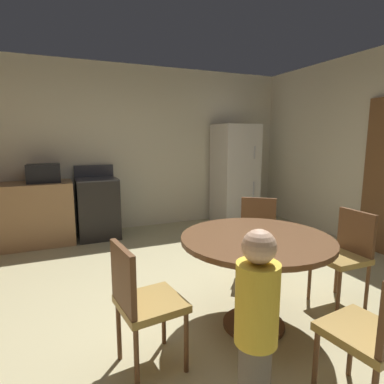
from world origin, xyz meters
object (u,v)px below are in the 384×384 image
Objects in this scene: chair_northeast at (258,233)px; person_child at (256,328)px; chair_south at (377,331)px; chair_east at (345,251)px; chair_west at (141,299)px; microwave at (44,173)px; oven_range at (98,208)px; refrigerator at (235,174)px; dining_table at (256,256)px.

chair_northeast is 0.80× the size of person_child.
chair_east is (0.85, 0.95, 0.00)m from chair_south.
chair_south is 1.36m from chair_west.
microwave reaches higher than chair_west.
microwave is at bearing -48.66° from chair_east.
person_child is at bearing 27.78° from chair_east.
oven_range is 1.26× the size of chair_south.
person_child reaches higher than chair_west.
chair_south is 1.00× the size of chair_east.
chair_east is (1.93, 0.11, 0.00)m from chair_west.
chair_south is 1.00× the size of chair_west.
oven_range reaches higher than chair_northeast.
oven_range is 2.50× the size of microwave.
person_child is at bearing -74.39° from microwave.
person_child is (0.43, -0.66, 0.08)m from chair_west.
refrigerator is 3.30m from dining_table.
refrigerator is 2.02× the size of chair_south.
chair_west is 0.79m from person_child.
refrigerator is 4.14m from chair_south.
refrigerator is 2.02× the size of chair_northeast.
chair_northeast is (-0.97, -2.12, -0.38)m from refrigerator.
chair_west is (-1.08, 0.84, 0.00)m from chair_south.
chair_west is at bearing -129.47° from refrigerator.
microwave is 3.95m from chair_east.
chair_east is at bearing -58.42° from oven_range.
chair_west reaches higher than dining_table.
oven_range is 3.75m from person_child.
oven_range is 3.09m from dining_table.
dining_table is at bearing 0.00° from chair_east.
oven_range is 0.93× the size of dining_table.
microwave is 4.30m from chair_south.
refrigerator is 3.11m from microwave.
oven_range is at bearing 0.29° from microwave.
oven_range reaches higher than dining_table.
chair_west is at bearing 4.01° from chair_east.
chair_northeast is at bearing 23.47° from chair_west.
chair_south reaches higher than dining_table.
chair_east is at bearing -28.55° from person_child.
refrigerator is at bearing 5.12° from person_child.
chair_northeast and chair_east have the same top height.
dining_table is (-1.53, -2.91, -0.28)m from refrigerator.
microwave is 0.51× the size of chair_west.
person_child is at bearing -85.01° from oven_range.
person_child is (1.04, -3.74, -0.45)m from microwave.
chair_south is at bearing 21.37° from chair_northeast.
person_child is (-1.50, -0.77, 0.08)m from chair_east.
microwave is at bearing -99.60° from chair_northeast.
microwave reaches higher than chair_northeast.
microwave reaches higher than chair_south.
person_child is (-1.10, -1.56, 0.08)m from chair_northeast.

